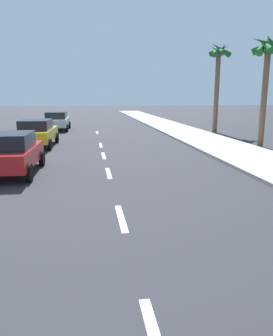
# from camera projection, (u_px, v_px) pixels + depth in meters

# --- Properties ---
(ground_plane) EXTENTS (160.00, 160.00, 0.00)m
(ground_plane) POSITION_uv_depth(u_px,v_px,m) (101.00, 146.00, 19.00)
(ground_plane) COLOR #2D2D33
(sidewalk_strip) EXTENTS (3.60, 80.00, 0.14)m
(sidewalk_strip) POSITION_uv_depth(u_px,v_px,m) (201.00, 138.00, 21.92)
(sidewalk_strip) COLOR #B2ADA3
(sidewalk_strip) RESTS_ON ground
(lane_stripe_2) EXTENTS (0.16, 1.80, 0.01)m
(lane_stripe_2) POSITION_uv_depth(u_px,v_px,m) (121.00, 218.00, 7.82)
(lane_stripe_2) COLOR white
(lane_stripe_2) RESTS_ON ground
(lane_stripe_3) EXTENTS (0.16, 1.80, 0.01)m
(lane_stripe_3) POSITION_uv_depth(u_px,v_px,m) (109.00, 173.00, 12.36)
(lane_stripe_3) COLOR white
(lane_stripe_3) RESTS_ON ground
(lane_stripe_4) EXTENTS (0.16, 1.80, 0.01)m
(lane_stripe_4) POSITION_uv_depth(u_px,v_px,m) (104.00, 156.00, 15.94)
(lane_stripe_4) COLOR white
(lane_stripe_4) RESTS_ON ground
(lane_stripe_5) EXTENTS (0.16, 1.80, 0.01)m
(lane_stripe_5) POSITION_uv_depth(u_px,v_px,m) (101.00, 145.00, 19.37)
(lane_stripe_5) COLOR white
(lane_stripe_5) RESTS_ON ground
(lane_stripe_6) EXTENTS (0.16, 1.80, 0.01)m
(lane_stripe_6) POSITION_uv_depth(u_px,v_px,m) (97.00, 132.00, 26.18)
(lane_stripe_6) COLOR white
(lane_stripe_6) RESTS_ON ground
(parked_car_red) EXTENTS (1.92, 3.96, 1.57)m
(parked_car_red) POSITION_uv_depth(u_px,v_px,m) (12.00, 152.00, 12.09)
(parked_car_red) COLOR red
(parked_car_red) RESTS_ON ground
(parked_car_yellow) EXTENTS (2.15, 4.39, 1.57)m
(parked_car_yellow) POSITION_uv_depth(u_px,v_px,m) (37.00, 132.00, 18.70)
(parked_car_yellow) COLOR gold
(parked_car_yellow) RESTS_ON ground
(parked_car_silver) EXTENTS (2.11, 4.46, 1.57)m
(parked_car_silver) POSITION_uv_depth(u_px,v_px,m) (57.00, 120.00, 27.68)
(parked_car_silver) COLOR #B7BABF
(parked_car_silver) RESTS_ON ground
(palm_tree_mid) EXTENTS (1.96, 1.69, 6.37)m
(palm_tree_mid) POSITION_uv_depth(u_px,v_px,m) (267.00, 58.00, 17.63)
(palm_tree_mid) COLOR brown
(palm_tree_mid) RESTS_ON ground
(palm_tree_far) EXTENTS (1.89, 1.86, 7.06)m
(palm_tree_far) POSITION_uv_depth(u_px,v_px,m) (218.00, 65.00, 24.86)
(palm_tree_far) COLOR brown
(palm_tree_far) RESTS_ON ground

